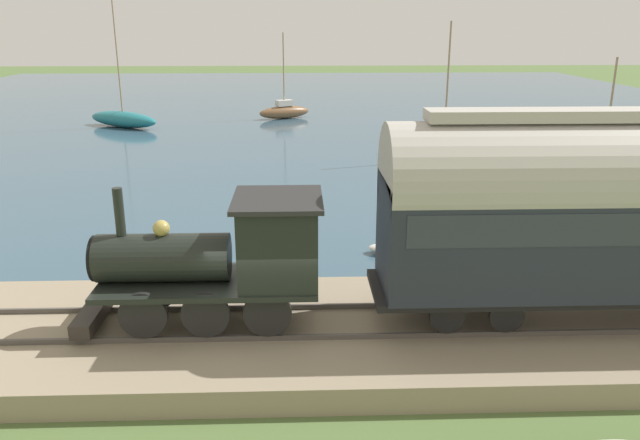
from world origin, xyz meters
TOP-DOWN VIEW (x-y plane):
  - ground_plane at (0.00, 0.00)m, footprint 200.00×200.00m
  - harbor_water at (43.12, 0.00)m, footprint 80.00×80.00m
  - rail_embankment at (0.13, 0.00)m, footprint 5.38×56.00m
  - steam_locomotive at (0.13, 0.79)m, footprint 2.10×5.33m
  - passenger_coach at (0.13, -7.48)m, footprint 2.42×10.25m
  - sailboat_black at (14.72, -14.60)m, footprint 3.24×4.23m
  - sailboat_brown at (36.08, 0.29)m, footprint 2.89×4.25m
  - sailboat_teal at (32.21, 11.66)m, footprint 4.58×6.04m
  - sailboat_green at (20.25, -8.58)m, footprint 4.44×5.93m
  - rowboat_off_pier at (5.94, -3.89)m, footprint 1.13×2.01m
  - rowboat_mid_harbor at (12.43, -9.58)m, footprint 1.79×2.21m
  - rowboat_near_shore at (12.48, -6.78)m, footprint 2.17×1.99m

SIDE VIEW (x-z plane):
  - ground_plane at x=0.00m, z-range 0.00..0.00m
  - harbor_water at x=43.12m, z-range 0.00..0.01m
  - rowboat_off_pier at x=5.94m, z-range 0.01..0.36m
  - rowboat_near_shore at x=12.48m, z-range 0.01..0.39m
  - rowboat_mid_harbor at x=12.43m, z-range 0.01..0.49m
  - rail_embankment at x=0.13m, z-range -0.06..0.63m
  - sailboat_green at x=20.25m, z-range -3.14..4.03m
  - sailboat_black at x=14.72m, z-range -2.32..3.34m
  - sailboat_brown at x=36.08m, z-range -2.63..3.79m
  - sailboat_teal at x=32.21m, z-range -3.70..4.89m
  - steam_locomotive at x=0.13m, z-range 0.74..3.82m
  - passenger_coach at x=0.13m, z-range 0.92..5.59m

